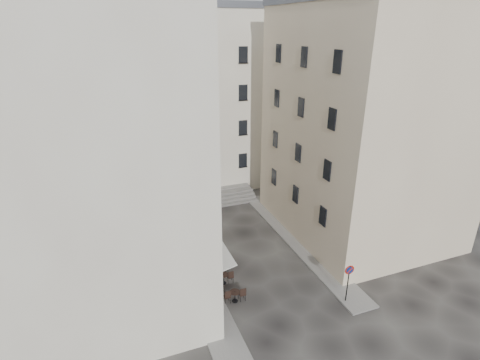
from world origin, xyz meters
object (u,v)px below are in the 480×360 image
bistro_table_b (223,278)px  bistro_table_a (235,295)px  no_parking_sign (349,277)px  pedestrian (213,252)px

bistro_table_b → bistro_table_a: bearing=-87.2°
no_parking_sign → pedestrian: no_parking_sign is taller
bistro_table_a → bistro_table_b: (-0.10, 1.99, -0.02)m
bistro_table_a → bistro_table_b: bistro_table_a is taller
bistro_table_b → pedestrian: size_ratio=0.72×
no_parking_sign → bistro_table_a: 7.31m
no_parking_sign → bistro_table_b: 8.31m
bistro_table_b → pedestrian: bearing=89.3°
bistro_table_a → pedestrian: bearing=90.8°
no_parking_sign → pedestrian: 9.86m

